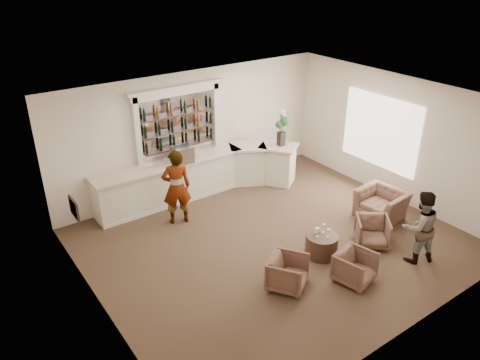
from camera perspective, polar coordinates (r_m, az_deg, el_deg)
name	(u,v)px	position (r m, az deg, el deg)	size (l,w,h in m)	color
ground	(274,242)	(10.87, 4.20, -7.57)	(8.00, 8.00, 0.00)	brown
room_shell	(263,136)	(10.37, 2.82, 5.33)	(8.04, 7.02, 3.32)	beige
bar_counter	(200,176)	(12.64, -4.91, 0.53)	(5.72, 1.80, 1.14)	beige
back_bar_alcove	(178,123)	(12.28, -7.53, 6.96)	(2.64, 0.25, 3.00)	white
cocktail_table	(321,245)	(10.45, 9.88, -7.82)	(0.71, 0.71, 0.50)	#4B3020
sommelier	(176,187)	(11.26, -7.75, -0.88)	(0.69, 0.45, 1.90)	gray
guest	(420,227)	(10.53, 21.07, -5.37)	(0.80, 0.62, 1.64)	gray
armchair_left	(288,273)	(9.41, 5.82, -11.17)	(0.72, 0.74, 0.68)	brown
armchair_center	(355,267)	(9.78, 13.85, -10.31)	(0.70, 0.72, 0.66)	brown
armchair_right	(372,232)	(11.01, 15.82, -6.08)	(0.71, 0.73, 0.66)	brown
armchair_far	(381,204)	(12.16, 16.84, -2.85)	(1.09, 0.95, 0.71)	brown
espresso_machine	(183,154)	(12.03, -7.02, 3.13)	(0.49, 0.41, 0.43)	#B7B6BB
flower_vase	(282,125)	(12.94, 5.11, 6.66)	(0.27, 0.27, 1.04)	black
wine_glass_bar_left	(171,160)	(12.02, -8.47, 2.44)	(0.07, 0.07, 0.21)	white
wine_glass_bar_right	(199,153)	(12.34, -5.04, 3.27)	(0.07, 0.07, 0.21)	white
wine_glass_tbl_a	(318,232)	(10.20, 9.43, -6.32)	(0.07, 0.07, 0.21)	white
wine_glass_tbl_b	(323,228)	(10.37, 10.12, -5.80)	(0.07, 0.07, 0.21)	white
wine_glass_tbl_c	(328,233)	(10.21, 10.71, -6.41)	(0.07, 0.07, 0.21)	white
napkin_holder	(317,230)	(10.35, 9.39, -6.09)	(0.08, 0.08, 0.12)	silver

